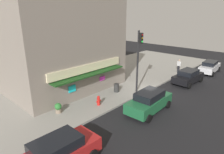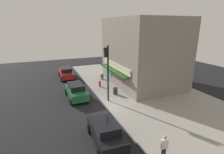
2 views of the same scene
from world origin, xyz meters
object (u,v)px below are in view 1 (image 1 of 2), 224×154
object	(u,v)px
trash_can	(116,88)
parked_car_white	(210,67)
parked_car_green	(149,101)
parked_car_black	(188,76)
potted_plant_by_doorway	(58,108)
fire_hydrant	(99,101)
parked_car_red	(57,153)
pedestrian	(179,65)
traffic_light	(139,54)

from	to	relation	value
trash_can	parked_car_white	size ratio (longest dim) A/B	0.19
trash_can	parked_car_green	bearing A→B (deg)	-102.95
trash_can	parked_car_white	world-z (taller)	parked_car_white
parked_car_black	trash_can	bearing A→B (deg)	152.08
potted_plant_by_doorway	fire_hydrant	bearing A→B (deg)	-23.95
trash_can	parked_car_black	size ratio (longest dim) A/B	0.19
potted_plant_by_doorway	parked_car_white	size ratio (longest dim) A/B	0.18
parked_car_green	trash_can	bearing A→B (deg)	77.05
parked_car_red	parked_car_black	size ratio (longest dim) A/B	1.07
pedestrian	parked_car_black	bearing A→B (deg)	-140.57
fire_hydrant	pedestrian	xyz separation A→B (m)	(13.88, -0.60, 0.49)
fire_hydrant	parked_car_red	world-z (taller)	parked_car_red
traffic_light	potted_plant_by_doorway	bearing A→B (deg)	165.07
potted_plant_by_doorway	parked_car_white	xyz separation A→B (m)	(19.77, -4.92, 0.24)
fire_hydrant	trash_can	bearing A→B (deg)	14.54
parked_car_black	parked_car_green	xyz separation A→B (m)	(-8.55, -0.40, 0.06)
parked_car_red	parked_car_black	bearing A→B (deg)	1.07
trash_can	pedestrian	bearing A→B (deg)	-7.70
traffic_light	potted_plant_by_doorway	world-z (taller)	traffic_light
trash_can	parked_car_white	xyz separation A→B (m)	(13.49, -4.40, 0.24)
potted_plant_by_doorway	parked_car_black	xyz separation A→B (m)	(13.82, -4.51, 0.24)
trash_can	parked_car_black	xyz separation A→B (m)	(7.54, -3.99, 0.25)
fire_hydrant	trash_can	distance (m)	3.34
pedestrian	parked_car_white	distance (m)	4.11
fire_hydrant	potted_plant_by_doorway	bearing A→B (deg)	156.05
parked_car_black	parked_car_green	distance (m)	8.56
pedestrian	potted_plant_by_doorway	xyz separation A→B (m)	(-16.93, 1.95, -0.48)
traffic_light	potted_plant_by_doorway	xyz separation A→B (m)	(-7.65, 2.04, -3.35)
trash_can	potted_plant_by_doorway	xyz separation A→B (m)	(-6.28, 0.51, 0.00)
trash_can	potted_plant_by_doorway	bearing A→B (deg)	175.32
potted_plant_by_doorway	parked_car_green	distance (m)	7.21
traffic_light	trash_can	distance (m)	3.93
traffic_light	parked_car_black	size ratio (longest dim) A/B	1.39
parked_car_red	parked_car_black	distance (m)	16.97
parked_car_green	traffic_light	bearing A→B (deg)	50.28
parked_car_black	parked_car_green	bearing A→B (deg)	-177.33
fire_hydrant	pedestrian	world-z (taller)	pedestrian
fire_hydrant	pedestrian	bearing A→B (deg)	-2.48
parked_car_red	parked_car_green	size ratio (longest dim) A/B	1.03
fire_hydrant	potted_plant_by_doorway	size ratio (longest dim) A/B	1.05
trash_can	fire_hydrant	bearing A→B (deg)	-165.46
pedestrian	potted_plant_by_doorway	distance (m)	17.05
traffic_light	parked_car_white	distance (m)	12.84
traffic_light	trash_can	xyz separation A→B (m)	(-1.37, 1.53, -3.36)
traffic_light	potted_plant_by_doorway	distance (m)	8.60
pedestrian	parked_car_black	xyz separation A→B (m)	(-3.11, -2.56, -0.24)
trash_can	potted_plant_by_doorway	size ratio (longest dim) A/B	1.04
trash_can	pedestrian	world-z (taller)	pedestrian
trash_can	parked_car_green	distance (m)	4.52
parked_car_black	parked_car_white	bearing A→B (deg)	-3.94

